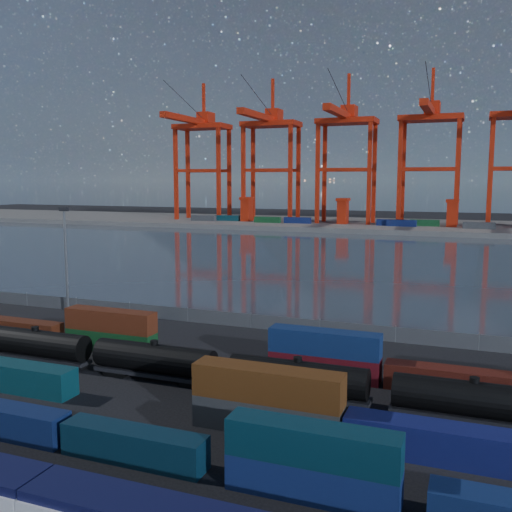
% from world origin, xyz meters
% --- Properties ---
extents(ground, '(700.00, 700.00, 0.00)m').
position_xyz_m(ground, '(0.00, 0.00, 0.00)').
color(ground, black).
rests_on(ground, ground).
extents(harbor_water, '(700.00, 700.00, 0.00)m').
position_xyz_m(harbor_water, '(0.00, 105.00, 0.01)').
color(harbor_water, '#313C47').
rests_on(harbor_water, ground).
extents(far_quay, '(700.00, 70.00, 2.00)m').
position_xyz_m(far_quay, '(0.00, 210.00, 1.00)').
color(far_quay, '#514F4C').
rests_on(far_quay, ground).
extents(distant_mountains, '(2470.00, 1100.00, 520.00)m').
position_xyz_m(distant_mountains, '(63.02, 1600.00, 220.29)').
color(distant_mountains, '#1E2630').
rests_on(distant_mountains, ground).
extents(container_row_mid, '(141.95, 2.56, 5.47)m').
position_xyz_m(container_row_mid, '(-7.56, -2.69, 1.91)').
color(container_row_mid, '#37383B').
rests_on(container_row_mid, ground).
extents(container_row_north, '(128.77, 2.39, 5.09)m').
position_xyz_m(container_row_north, '(8.58, 11.79, 2.12)').
color(container_row_north, navy).
rests_on(container_row_north, ground).
extents(tanker_string, '(122.31, 2.97, 4.25)m').
position_xyz_m(tanker_string, '(6.19, 4.69, 2.13)').
color(tanker_string, black).
rests_on(tanker_string, ground).
extents(waterfront_fence, '(160.12, 0.12, 2.20)m').
position_xyz_m(waterfront_fence, '(-0.00, 28.00, 1.00)').
color(waterfront_fence, '#595B5E').
rests_on(waterfront_fence, ground).
extents(yard_light_mast, '(1.60, 0.40, 16.60)m').
position_xyz_m(yard_light_mast, '(-30.00, 26.00, 9.30)').
color(yard_light_mast, slate).
rests_on(yard_light_mast, ground).
extents(gantry_cranes, '(200.61, 49.16, 66.58)m').
position_xyz_m(gantry_cranes, '(-7.50, 203.23, 40.81)').
color(gantry_cranes, red).
rests_on(gantry_cranes, ground).
extents(quay_containers, '(172.58, 10.99, 2.60)m').
position_xyz_m(quay_containers, '(-11.00, 195.46, 3.30)').
color(quay_containers, navy).
rests_on(quay_containers, far_quay).
extents(straddle_carriers, '(140.00, 7.00, 11.10)m').
position_xyz_m(straddle_carriers, '(-2.50, 200.00, 7.82)').
color(straddle_carriers, red).
rests_on(straddle_carriers, far_quay).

